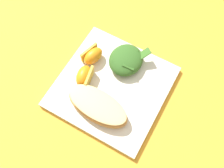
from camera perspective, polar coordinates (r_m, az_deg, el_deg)
ground at (r=0.72m, az=0.00°, el=-0.84°), size 3.00×3.00×0.00m
white_plate at (r=0.72m, az=0.00°, el=-0.59°), size 0.28×0.28×0.02m
cheesy_pizza_bread at (r=0.67m, az=-3.37°, el=-4.60°), size 0.09×0.17×0.04m
green_salad_pile at (r=0.72m, az=3.23°, el=5.09°), size 0.11×0.10×0.04m
orange_wedge_front at (r=0.73m, az=-4.19°, el=6.12°), size 0.07×0.05×0.04m
orange_wedge_middle at (r=0.70m, az=-5.98°, el=1.73°), size 0.07×0.05×0.04m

